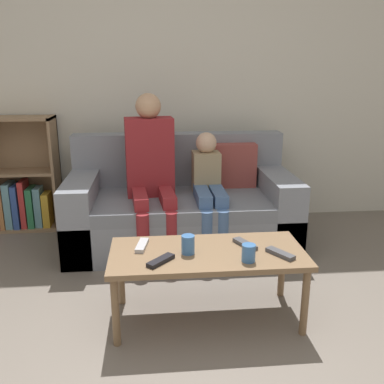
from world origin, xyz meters
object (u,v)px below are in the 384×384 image
at_px(person_child, 209,186).
at_px(cup_far, 249,253).
at_px(couch, 182,208).
at_px(tv_remote_3, 280,254).
at_px(coffee_table, 207,258).
at_px(cup_near, 188,245).
at_px(tv_remote_2, 161,261).
at_px(tv_remote_1, 142,245).
at_px(tv_remote_0, 245,244).
at_px(bookshelf, 23,187).
at_px(person_adult, 151,164).

xyz_separation_m(person_child, cup_far, (0.06, -1.12, -0.04)).
distance_m(couch, person_child, 0.33).
xyz_separation_m(couch, tv_remote_3, (0.44, -1.21, 0.14)).
bearing_deg(coffee_table, cup_near, -170.98).
relative_size(coffee_table, tv_remote_2, 6.73).
bearing_deg(tv_remote_3, couch, 77.07).
bearing_deg(cup_near, couch, 87.66).
xyz_separation_m(cup_far, tv_remote_1, (-0.55, 0.23, -0.03)).
height_order(cup_far, tv_remote_0, cup_far).
distance_m(tv_remote_1, tv_remote_2, 0.23).
relative_size(couch, tv_remote_1, 9.90).
distance_m(cup_far, tv_remote_0, 0.20).
distance_m(person_child, tv_remote_3, 1.09).
bearing_deg(couch, bookshelf, 161.50).
distance_m(couch, tv_remote_2, 1.26).
bearing_deg(cup_near, tv_remote_2, -146.29).
bearing_deg(tv_remote_2, tv_remote_0, 62.30).
bearing_deg(tv_remote_0, cup_near, 166.38).
xyz_separation_m(coffee_table, tv_remote_3, (0.38, -0.09, 0.05)).
relative_size(person_child, tv_remote_0, 5.10).
height_order(person_adult, person_child, person_adult).
bearing_deg(coffee_table, tv_remote_2, -155.62).
relative_size(person_adult, cup_near, 11.62).
distance_m(coffee_table, person_child, 0.99).
bearing_deg(person_adult, cup_near, -84.86).
height_order(cup_far, tv_remote_1, cup_far).
bearing_deg(cup_far, couch, 101.45).
bearing_deg(tv_remote_0, bookshelf, 111.44).
bearing_deg(coffee_table, person_child, 82.23).
relative_size(couch, tv_remote_3, 10.30).
bearing_deg(cup_far, tv_remote_1, 157.52).
bearing_deg(coffee_table, cup_far, -36.03).
height_order(person_adult, cup_far, person_adult).
height_order(person_child, tv_remote_1, person_child).
height_order(cup_far, tv_remote_3, cup_far).
bearing_deg(tv_remote_1, bookshelf, 135.32).
bearing_deg(tv_remote_3, person_adult, 88.07).
bearing_deg(person_adult, person_child, -13.73).
height_order(coffee_table, person_adult, person_adult).
bearing_deg(tv_remote_1, couch, 83.98).
distance_m(person_child, cup_near, 1.02).
bearing_deg(coffee_table, couch, 93.14).
distance_m(couch, cup_far, 1.30).
xyz_separation_m(coffee_table, person_adult, (-0.30, 1.04, 0.30)).
distance_m(cup_near, cup_far, 0.33).
xyz_separation_m(bookshelf, coffee_table, (1.41, -1.57, 0.00)).
relative_size(coffee_table, person_adult, 0.89).
height_order(coffee_table, tv_remote_3, tv_remote_3).
height_order(couch, person_child, person_child).
bearing_deg(person_child, cup_near, -104.39).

